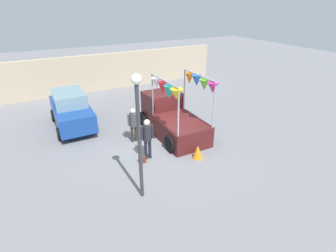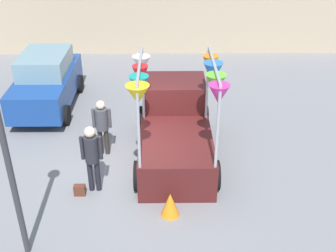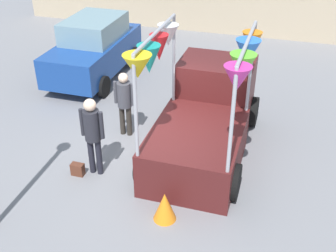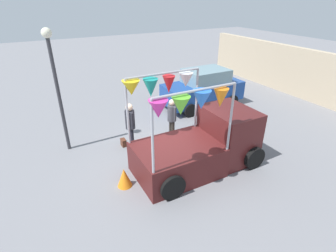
# 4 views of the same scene
# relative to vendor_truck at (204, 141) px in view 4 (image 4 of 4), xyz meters

# --- Properties ---
(ground_plane) EXTENTS (60.00, 60.00, 0.00)m
(ground_plane) POSITION_rel_vendor_truck_xyz_m (-0.98, -0.92, -0.90)
(ground_plane) COLOR slate
(vendor_truck) EXTENTS (2.42, 4.14, 3.08)m
(vendor_truck) POSITION_rel_vendor_truck_xyz_m (0.00, 0.00, 0.00)
(vendor_truck) COLOR #4C1919
(vendor_truck) RESTS_ON ground
(parked_car) EXTENTS (1.88, 4.00, 1.88)m
(parked_car) POSITION_rel_vendor_truck_xyz_m (-4.28, 2.98, 0.04)
(parked_car) COLOR navy
(parked_car) RESTS_ON ground
(person_customer) EXTENTS (0.53, 0.34, 1.80)m
(person_customer) POSITION_rel_vendor_truck_xyz_m (-2.04, -1.74, 0.20)
(person_customer) COLOR black
(person_customer) RESTS_ON ground
(person_vendor) EXTENTS (0.53, 0.34, 1.66)m
(person_vendor) POSITION_rel_vendor_truck_xyz_m (-2.02, -0.07, 0.10)
(person_vendor) COLOR #2D2823
(person_vendor) RESTS_ON ground
(handbag) EXTENTS (0.28, 0.16, 0.28)m
(handbag) POSITION_rel_vendor_truck_xyz_m (-2.39, -1.94, -0.76)
(handbag) COLOR #592D1E
(handbag) RESTS_ON ground
(street_lamp) EXTENTS (0.32, 0.32, 4.26)m
(street_lamp) POSITION_rel_vendor_truck_xyz_m (-3.17, -3.80, 1.85)
(street_lamp) COLOR #333338
(street_lamp) RESTS_ON ground
(folded_kite_bundle_tangerine) EXTENTS (0.60, 0.60, 0.60)m
(folded_kite_bundle_tangerine) POSITION_rel_vendor_truck_xyz_m (-0.18, -2.69, -0.60)
(folded_kite_bundle_tangerine) COLOR orange
(folded_kite_bundle_tangerine) RESTS_ON ground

